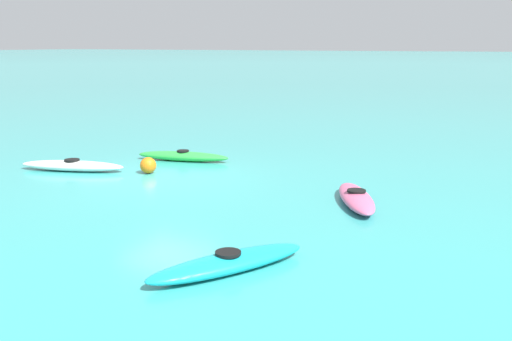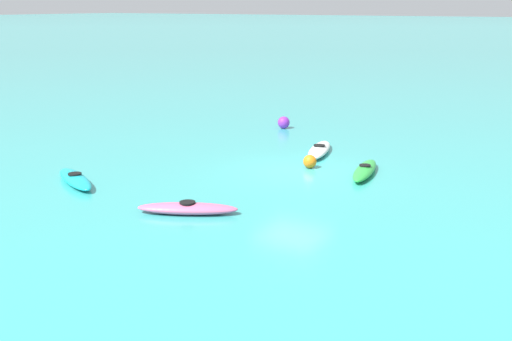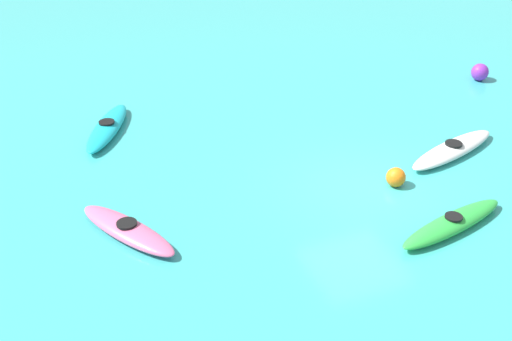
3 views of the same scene
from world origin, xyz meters
name	(u,v)px [view 2 (image 2 of 3)]	position (x,y,z in m)	size (l,w,h in m)	color
ground_plane	(293,172)	(0.00, 0.00, 0.00)	(600.00, 600.00, 0.00)	#38ADA8
kayak_cyan	(75,179)	(-5.34, 5.53, 0.16)	(2.13, 3.11, 0.37)	#19B7C6
kayak_white	(319,150)	(3.25, 0.58, 0.16)	(3.47, 1.74, 0.37)	white
kayak_green	(365,170)	(1.05, -2.35, 0.16)	(3.30, 1.38, 0.37)	green
kayak_pink	(188,208)	(-5.93, 0.23, 0.16)	(2.05, 2.95, 0.37)	pink
buoy_purple	(284,122)	(7.37, 4.62, 0.30)	(0.59, 0.59, 0.59)	purple
buoy_orange	(310,161)	(0.88, -0.22, 0.25)	(0.50, 0.50, 0.50)	orange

